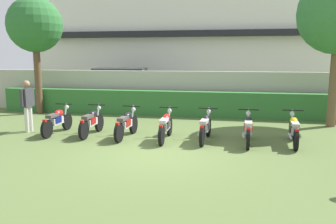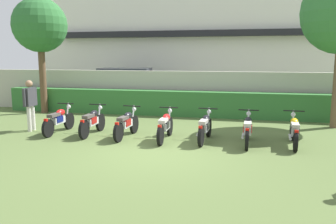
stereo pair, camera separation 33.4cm
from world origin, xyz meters
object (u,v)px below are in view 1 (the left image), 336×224
at_px(parked_car, 123,86).
at_px(motorcycle_in_row_3, 166,126).
at_px(tree_near_inspector, 35,26).
at_px(motorcycle_in_row_5, 248,129).
at_px(motorcycle_in_row_2, 126,124).
at_px(motorcycle_in_row_0, 57,121).
at_px(inspector_person, 27,101).
at_px(motorcycle_in_row_6, 294,130).
at_px(motorcycle_in_row_1, 91,122).
at_px(motorcycle_in_row_4, 205,127).

height_order(parked_car, motorcycle_in_row_3, parked_car).
height_order(tree_near_inspector, motorcycle_in_row_5, tree_near_inspector).
bearing_deg(motorcycle_in_row_2, motorcycle_in_row_0, 91.12).
bearing_deg(inspector_person, motorcycle_in_row_6, -0.74).
bearing_deg(motorcycle_in_row_1, inspector_person, 87.82).
height_order(motorcycle_in_row_3, motorcycle_in_row_5, motorcycle_in_row_5).
height_order(tree_near_inspector, motorcycle_in_row_4, tree_near_inspector).
height_order(motorcycle_in_row_5, inspector_person, inspector_person).
bearing_deg(motorcycle_in_row_2, motorcycle_in_row_4, -85.97).
distance_m(tree_near_inspector, inspector_person, 4.81).
relative_size(tree_near_inspector, motorcycle_in_row_4, 2.73).
bearing_deg(motorcycle_in_row_0, inspector_person, 85.22).
distance_m(motorcycle_in_row_2, motorcycle_in_row_5, 3.71).
relative_size(motorcycle_in_row_1, motorcycle_in_row_4, 0.98).
distance_m(motorcycle_in_row_0, motorcycle_in_row_6, 7.40).
xyz_separation_m(tree_near_inspector, motorcycle_in_row_4, (7.70, -3.69, -3.37)).
xyz_separation_m(motorcycle_in_row_6, inspector_person, (-8.50, 0.11, 0.59)).
bearing_deg(motorcycle_in_row_0, motorcycle_in_row_6, -88.84).
relative_size(tree_near_inspector, inspector_person, 2.90).
bearing_deg(motorcycle_in_row_0, motorcycle_in_row_4, -89.57).
relative_size(parked_car, motorcycle_in_row_4, 2.52).
xyz_separation_m(parked_car, motorcycle_in_row_3, (3.94, -7.89, -0.49)).
relative_size(motorcycle_in_row_0, motorcycle_in_row_4, 1.01).
distance_m(motorcycle_in_row_0, motorcycle_in_row_1, 1.20).
distance_m(motorcycle_in_row_1, inspector_person, 2.38).
xyz_separation_m(motorcycle_in_row_2, motorcycle_in_row_6, (4.99, 0.10, -0.00)).
xyz_separation_m(motorcycle_in_row_1, inspector_person, (-2.30, 0.10, 0.59)).
height_order(tree_near_inspector, motorcycle_in_row_6, tree_near_inspector).
xyz_separation_m(motorcycle_in_row_3, motorcycle_in_row_4, (1.20, 0.10, -0.00)).
xyz_separation_m(motorcycle_in_row_3, motorcycle_in_row_6, (3.73, 0.16, -0.00)).
relative_size(parked_car, motorcycle_in_row_3, 2.44).
xyz_separation_m(tree_near_inspector, motorcycle_in_row_1, (4.03, -3.62, -3.37)).
bearing_deg(motorcycle_in_row_2, motorcycle_in_row_6, -85.61).
bearing_deg(motorcycle_in_row_6, inspector_person, 92.36).
bearing_deg(motorcycle_in_row_4, parked_car, 37.16).
distance_m(tree_near_inspector, motorcycle_in_row_4, 9.18).
bearing_deg(inspector_person, motorcycle_in_row_0, -5.90).
bearing_deg(motorcycle_in_row_2, motorcycle_in_row_5, -87.65).
bearing_deg(motorcycle_in_row_4, motorcycle_in_row_5, -90.55).
distance_m(parked_car, inspector_person, 7.66).
distance_m(tree_near_inspector, motorcycle_in_row_3, 8.25).
relative_size(parked_car, motorcycle_in_row_1, 2.57).
bearing_deg(motorcycle_in_row_4, inspector_person, 92.07).
bearing_deg(motorcycle_in_row_6, parked_car, 47.90).
distance_m(motorcycle_in_row_3, motorcycle_in_row_4, 1.20).
bearing_deg(tree_near_inspector, motorcycle_in_row_0, -52.06).
distance_m(tree_near_inspector, motorcycle_in_row_6, 11.37).
height_order(motorcycle_in_row_4, motorcycle_in_row_5, motorcycle_in_row_5).
xyz_separation_m(motorcycle_in_row_0, inspector_person, (-1.10, 0.11, 0.59)).
relative_size(motorcycle_in_row_5, inspector_person, 1.07).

